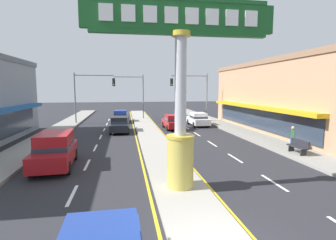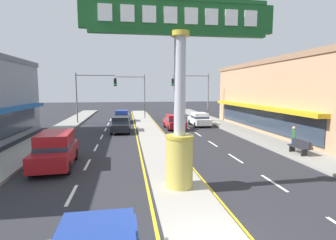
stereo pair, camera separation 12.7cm
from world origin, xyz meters
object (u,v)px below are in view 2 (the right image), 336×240
traffic_light_left_side (91,89)px  street_bench (299,146)px  traffic_light_median_far (134,89)px  sedan_near_left_lane (199,119)px  suv_near_right_lane (55,149)px  sedan_far_right_lane (174,122)px  pedestrian_near_kerb (293,137)px  district_sign (180,89)px  storefront_right (306,97)px  sedan_mid_left_lane (121,124)px  traffic_light_right_side (195,89)px  sedan_kerb_right (122,116)px

traffic_light_left_side → street_bench: traffic_light_left_side is taller
traffic_light_median_far → sedan_near_left_lane: (7.30, -7.65, -3.41)m
traffic_light_left_side → suv_near_right_lane: (0.28, -18.23, -3.26)m
sedan_far_right_lane → pedestrian_near_kerb: bearing=-62.3°
suv_near_right_lane → street_bench: size_ratio=2.94×
traffic_light_left_side → sedan_far_right_lane: traffic_light_left_side is taller
district_sign → traffic_light_median_far: district_sign is taller
storefront_right → traffic_light_left_side: size_ratio=3.55×
traffic_light_median_far → sedan_mid_left_lane: bearing=-98.6°
traffic_light_median_far → sedan_mid_left_lane: 11.37m
district_sign → storefront_right: (15.22, 13.01, -0.81)m
sedan_far_right_lane → traffic_light_left_side: bearing=148.4°
district_sign → traffic_light_right_side: district_sign is taller
traffic_light_right_side → traffic_light_median_far: 8.75m
pedestrian_near_kerb → sedan_kerb_right: bearing=122.6°
traffic_light_right_side → sedan_kerb_right: traffic_light_right_side is taller
district_sign → storefront_right: bearing=40.5°
sedan_far_right_lane → pedestrian_near_kerb: (6.09, -11.58, 0.30)m
storefront_right → traffic_light_left_side: bearing=156.1°
sedan_kerb_right → pedestrian_near_kerb: bearing=-57.4°
sedan_kerb_right → traffic_light_right_side: bearing=-9.4°
traffic_light_left_side → traffic_light_median_far: 6.50m
sedan_near_left_lane → traffic_light_right_side: bearing=85.0°
storefront_right → sedan_far_right_lane: 13.29m
sedan_far_right_lane → storefront_right: bearing=-17.6°
traffic_light_median_far → district_sign: bearing=-87.4°
street_bench → traffic_light_median_far: bearing=113.9°
sedan_kerb_right → sedan_far_right_lane: bearing=-50.1°
traffic_light_right_side → sedan_kerb_right: size_ratio=1.41×
traffic_light_median_far → suv_near_right_lane: traffic_light_median_far is taller
traffic_light_median_far → storefront_right: bearing=-39.4°
street_bench → traffic_light_left_side: bearing=129.4°
sedan_near_left_lane → suv_near_right_lane: bearing=-130.2°
street_bench → sedan_mid_left_lane: bearing=135.0°
sedan_far_right_lane → sedan_kerb_right: size_ratio=0.99×
sedan_mid_left_lane → traffic_light_right_side: bearing=34.6°
traffic_light_right_side → sedan_mid_left_lane: bearing=-145.4°
sedan_mid_left_lane → sedan_near_left_lane: bearing=19.0°
storefront_right → traffic_light_median_far: 21.24m
storefront_right → suv_near_right_lane: 23.15m
district_sign → sedan_mid_left_lane: bearing=100.1°
traffic_light_median_far → pedestrian_near_kerb: 23.62m
traffic_light_right_side → sedan_far_right_lane: traffic_light_right_side is taller
sedan_mid_left_lane → sedan_kerb_right: (0.00, 7.88, 0.00)m
sedan_mid_left_lane → traffic_light_left_side: bearing=117.7°
storefront_right → traffic_light_left_side: (-21.61, 9.58, 0.75)m
traffic_light_right_side → pedestrian_near_kerb: (2.51, -16.76, -3.16)m
sedan_near_left_lane → sedan_mid_left_lane: 9.43m
sedan_far_right_lane → street_bench: sedan_far_right_lane is taller
district_sign → street_bench: 10.32m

